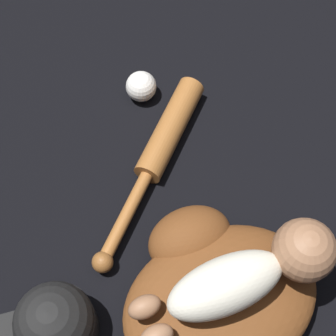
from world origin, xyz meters
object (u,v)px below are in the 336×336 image
(baseball_glove, at_px, (216,290))
(baseball, at_px, (141,86))
(baseball_bat, at_px, (160,148))
(baby_figure, at_px, (254,273))
(baseball_cap, at_px, (55,324))

(baseball_glove, bearing_deg, baseball, 87.16)
(baseball_glove, relative_size, baseball_bat, 1.05)
(baby_figure, xyz_separation_m, baseball_bat, (-0.04, 0.35, -0.12))
(baseball_glove, height_order, baby_figure, baby_figure)
(baseball, bearing_deg, baby_figure, -86.82)
(baseball, relative_size, baseball_cap, 0.34)
(baseball_bat, bearing_deg, baseball_cap, -136.14)
(baby_figure, bearing_deg, baseball_glove, 159.92)
(baby_figure, height_order, baseball_bat, baby_figure)
(baseball_cap, bearing_deg, baby_figure, -9.76)
(baseball_glove, bearing_deg, baby_figure, -20.08)
(baseball_glove, xyz_separation_m, baseball_bat, (0.01, 0.33, -0.02))
(baseball_glove, height_order, baseball, baseball_glove)
(baby_figure, height_order, baseball_cap, baby_figure)
(baseball_bat, bearing_deg, baseball_glove, -92.06)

